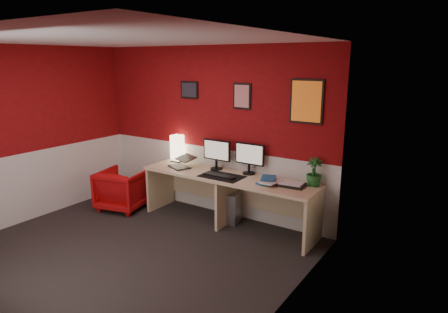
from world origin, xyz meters
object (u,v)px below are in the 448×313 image
Objects in this scene: monitor_right at (249,154)px; potted_plant at (314,172)px; desk at (228,200)px; shoji_lamp at (177,149)px; armchair at (123,189)px; zen_tray at (291,185)px; pc_tower at (234,206)px; monitor_left at (216,150)px; laptop at (179,160)px.

monitor_right reaches higher than potted_plant.
desk is 1.25m from shoji_lamp.
armchair is (-0.63, -0.60, -0.62)m from shoji_lamp.
zen_tray is 1.07m from pc_tower.
armchair is (-2.65, -0.43, -0.43)m from zen_tray.
pc_tower is (-1.17, -0.05, -0.69)m from potted_plant.
potted_plant is 0.53× the size of armchair.
potted_plant reaches higher than pc_tower.
desk is at bearing -177.10° from zen_tray.
monitor_left is at bearing 165.00° from pc_tower.
pc_tower is at bearing 91.63° from desk.
monitor_right is (1.04, 0.28, 0.18)m from laptop.
laptop is 2.01m from potted_plant.
shoji_lamp is 1.14× the size of zen_tray.
potted_plant reaches higher than laptop.
laptop is 0.57× the size of monitor_left.
monitor_right reaches higher than shoji_lamp.
shoji_lamp reaches higher than desk.
monitor_right is 0.84× the size of armchair.
shoji_lamp is at bearing 168.40° from desk.
desk is 0.75m from monitor_left.
desk is 0.72m from monitor_right.
zen_tray is at bearing -145.21° from potted_plant.
laptop reaches higher than zen_tray.
desk is 4.48× the size of monitor_right.
desk reaches higher than pc_tower.
zen_tray is at bearing 175.22° from armchair.
armchair is (-1.72, -0.38, -0.05)m from desk.
laptop is 1.09m from monitor_right.
shoji_lamp is 0.78m from monitor_left.
monitor_left reaches higher than armchair.
shoji_lamp is 1.10× the size of potted_plant.
armchair is (-0.89, -0.33, -0.53)m from laptop.
laptop reaches higher than pc_tower.
shoji_lamp is 2.25m from potted_plant.
monitor_right is 2.14m from armchair.
laptop is (-0.83, -0.05, 0.47)m from desk.
monitor_right is at bearing 47.53° from desk.
desk is 1.76m from armchair.
shoji_lamp is 0.39m from laptop.
shoji_lamp reaches higher than potted_plant.
laptop is at bearing -173.67° from armchair.
potted_plant is at bearing 1.33° from monitor_left.
monitor_right is 1.29× the size of pc_tower.
potted_plant is at bearing 30.13° from laptop.
laptop is at bearing -176.85° from zen_tray.
zen_tray is at bearing -14.16° from monitor_right.
laptop is at bearing -46.19° from shoji_lamp.
monitor_left reaches higher than pc_tower.
pc_tower is at bearing 37.35° from laptop.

